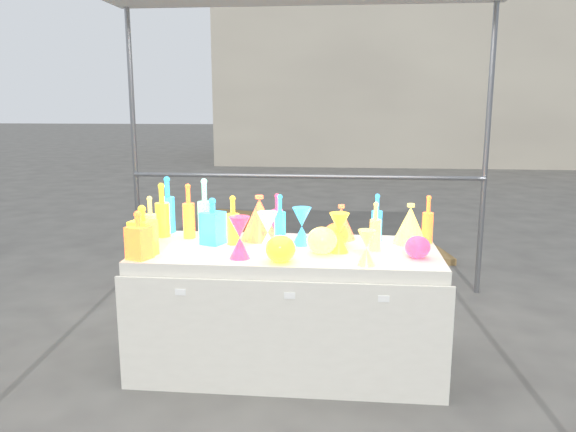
# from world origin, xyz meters

# --- Properties ---
(ground) EXTENTS (80.00, 80.00, 0.00)m
(ground) POSITION_xyz_m (0.00, 0.00, 0.00)
(ground) COLOR slate
(ground) RESTS_ON ground
(display_table) EXTENTS (1.84, 0.83, 0.75)m
(display_table) POSITION_xyz_m (0.00, -0.01, 0.37)
(display_table) COLOR silver
(display_table) RESTS_ON ground
(background_building) EXTENTS (14.00, 6.00, 6.00)m
(background_building) POSITION_xyz_m (4.00, 14.00, 3.00)
(background_building) COLOR beige
(background_building) RESTS_ON ground
(cardboard_box_closed) EXTENTS (0.67, 0.57, 0.42)m
(cardboard_box_closed) POSITION_xyz_m (-0.87, 2.69, 0.21)
(cardboard_box_closed) COLOR #997545
(cardboard_box_closed) RESTS_ON ground
(cardboard_box_flat) EXTENTS (0.88, 0.71, 0.07)m
(cardboard_box_flat) POSITION_xyz_m (1.05, 2.52, 0.03)
(cardboard_box_flat) COLOR #997545
(cardboard_box_flat) RESTS_ON ground
(bottle_0) EXTENTS (0.11, 0.11, 0.36)m
(bottle_0) POSITION_xyz_m (-0.85, 0.23, 0.93)
(bottle_0) COLOR red
(bottle_0) RESTS_ON display_table
(bottle_1) EXTENTS (0.10, 0.10, 0.38)m
(bottle_1) POSITION_xyz_m (-0.85, 0.35, 0.94)
(bottle_1) COLOR green
(bottle_1) RESTS_ON display_table
(bottle_2) EXTENTS (0.10, 0.10, 0.36)m
(bottle_2) POSITION_xyz_m (-0.67, 0.21, 0.93)
(bottle_2) COLOR #FFA81A
(bottle_2) RESTS_ON display_table
(bottle_3) EXTENTS (0.08, 0.08, 0.29)m
(bottle_3) POSITION_xyz_m (-0.10, 0.29, 0.89)
(bottle_3) COLOR #213AC4
(bottle_3) RESTS_ON display_table
(bottle_4) EXTENTS (0.09, 0.09, 0.31)m
(bottle_4) POSITION_xyz_m (-0.85, -0.00, 0.90)
(bottle_4) COLOR teal
(bottle_4) RESTS_ON display_table
(bottle_5) EXTENTS (0.09, 0.09, 0.41)m
(bottle_5) POSITION_xyz_m (-0.54, 0.11, 0.95)
(bottle_5) COLOR #DA2B6E
(bottle_5) RESTS_ON display_table
(bottle_6) EXTENTS (0.09, 0.09, 0.31)m
(bottle_6) POSITION_xyz_m (-0.35, 0.07, 0.90)
(bottle_6) COLOR red
(bottle_6) RESTS_ON display_table
(bottle_7) EXTENTS (0.09, 0.09, 0.31)m
(bottle_7) POSITION_xyz_m (-0.07, 0.16, 0.90)
(bottle_7) COLOR green
(bottle_7) RESTS_ON display_table
(decanter_0) EXTENTS (0.15, 0.15, 0.30)m
(decanter_0) POSITION_xyz_m (-0.81, -0.24, 0.90)
(decanter_0) COLOR red
(decanter_0) RESTS_ON display_table
(decanter_1) EXTENTS (0.15, 0.15, 0.28)m
(decanter_1) POSITION_xyz_m (-0.81, -0.31, 0.89)
(decanter_1) COLOR #FFA81A
(decanter_1) RESTS_ON display_table
(decanter_2) EXTENTS (0.16, 0.16, 0.29)m
(decanter_2) POSITION_xyz_m (-0.48, 0.06, 0.90)
(decanter_2) COLOR green
(decanter_2) RESTS_ON display_table
(hourglass_1) EXTENTS (0.15, 0.15, 0.24)m
(hourglass_1) POSITION_xyz_m (-0.25, -0.25, 0.87)
(hourglass_1) COLOR #213AC4
(hourglass_1) RESTS_ON display_table
(hourglass_2) EXTENTS (0.11, 0.11, 0.19)m
(hourglass_2) POSITION_xyz_m (0.46, -0.31, 0.85)
(hourglass_2) COLOR teal
(hourglass_2) RESTS_ON display_table
(hourglass_3) EXTENTS (0.13, 0.13, 0.24)m
(hourglass_3) POSITION_xyz_m (-0.11, -0.11, 0.87)
(hourglass_3) COLOR #DA2B6E
(hourglass_3) RESTS_ON display_table
(hourglass_4) EXTENTS (0.13, 0.13, 0.23)m
(hourglass_4) POSITION_xyz_m (0.31, -0.06, 0.87)
(hourglass_4) COLOR red
(hourglass_4) RESTS_ON display_table
(hourglass_5) EXTENTS (0.12, 0.12, 0.24)m
(hourglass_5) POSITION_xyz_m (0.08, 0.09, 0.87)
(hourglass_5) COLOR green
(hourglass_5) RESTS_ON display_table
(globe_0) EXTENTS (0.19, 0.19, 0.13)m
(globe_0) POSITION_xyz_m (-0.01, -0.30, 0.82)
(globe_0) COLOR red
(globe_0) RESTS_ON display_table
(globe_1) EXTENTS (0.23, 0.23, 0.14)m
(globe_1) POSITION_xyz_m (0.21, -0.11, 0.82)
(globe_1) COLOR teal
(globe_1) RESTS_ON display_table
(globe_2) EXTENTS (0.18, 0.18, 0.13)m
(globe_2) POSITION_xyz_m (0.29, 0.08, 0.81)
(globe_2) COLOR #FFA81A
(globe_2) RESTS_ON display_table
(globe_3) EXTENTS (0.19, 0.19, 0.12)m
(globe_3) POSITION_xyz_m (0.75, -0.15, 0.81)
(globe_3) COLOR #213AC4
(globe_3) RESTS_ON display_table
(lampshade_0) EXTENTS (0.28, 0.28, 0.29)m
(lampshade_0) POSITION_xyz_m (-0.20, 0.21, 0.89)
(lampshade_0) COLOR yellow
(lampshade_0) RESTS_ON display_table
(lampshade_1) EXTENTS (0.21, 0.21, 0.22)m
(lampshade_1) POSITION_xyz_m (0.32, 0.27, 0.86)
(lampshade_1) COLOR yellow
(lampshade_1) RESTS_ON display_table
(lampshade_3) EXTENTS (0.26, 0.26, 0.25)m
(lampshade_3) POSITION_xyz_m (0.75, 0.20, 0.88)
(lampshade_3) COLOR teal
(lampshade_3) RESTS_ON display_table
(bottle_8) EXTENTS (0.09, 0.09, 0.30)m
(bottle_8) POSITION_xyz_m (0.54, 0.24, 0.90)
(bottle_8) COLOR green
(bottle_8) RESTS_ON display_table
(bottle_9) EXTENTS (0.09, 0.09, 0.30)m
(bottle_9) POSITION_xyz_m (0.86, 0.22, 0.90)
(bottle_9) COLOR #FFA81A
(bottle_9) RESTS_ON display_table
(bottle_11) EXTENTS (0.07, 0.07, 0.29)m
(bottle_11) POSITION_xyz_m (0.52, 0.00, 0.90)
(bottle_11) COLOR teal
(bottle_11) RESTS_ON display_table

